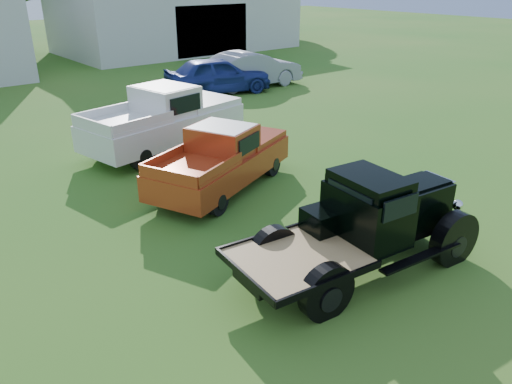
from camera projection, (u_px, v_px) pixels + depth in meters
ground at (287, 263)px, 9.72m from camera, size 120.00×120.00×0.00m
shed_right at (177, 12)px, 35.91m from camera, size 16.80×9.20×5.20m
vintage_flatbed at (362, 225)px, 9.13m from camera, size 5.03×2.49×1.91m
red_pickup at (221, 158)px, 12.75m from camera, size 4.97×3.42×1.69m
white_pickup at (164, 119)px, 15.57m from camera, size 5.70×3.06×1.99m
misc_car_blue at (218, 75)px, 23.16m from camera, size 5.29×3.20×1.68m
misc_car_grey at (251, 69)px, 24.44m from camera, size 5.31×2.21×1.71m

